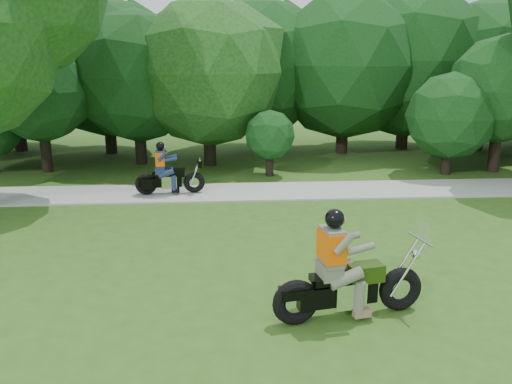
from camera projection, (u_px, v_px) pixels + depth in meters
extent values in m
plane|color=#315217|center=(410.00, 310.00, 8.63)|extent=(100.00, 100.00, 0.00)
cube|color=#9A9A95|center=(320.00, 190.00, 16.33)|extent=(60.00, 2.20, 0.06)
cylinder|color=black|center=(19.00, 132.00, 23.25)|extent=(0.56, 0.56, 1.80)
sphere|color=#103514|center=(10.00, 60.00, 22.41)|extent=(7.22, 7.22, 7.22)
cylinder|color=black|center=(446.00, 159.00, 18.62)|extent=(0.36, 0.36, 1.13)
sphere|color=#103514|center=(450.00, 116.00, 18.21)|extent=(3.21, 3.21, 3.21)
cylinder|color=black|center=(110.00, 134.00, 22.71)|extent=(0.51, 0.51, 1.80)
sphere|color=#103514|center=(105.00, 68.00, 21.95)|extent=(6.18, 6.18, 6.18)
cylinder|color=black|center=(210.00, 143.00, 20.12)|extent=(0.49, 0.49, 1.79)
sphere|color=#134314|center=(208.00, 72.00, 19.39)|extent=(5.84, 5.84, 5.84)
cylinder|color=black|center=(259.00, 131.00, 23.34)|extent=(0.51, 0.51, 1.80)
sphere|color=#103514|center=(259.00, 67.00, 22.58)|extent=(6.25, 6.25, 6.25)
cylinder|color=black|center=(46.00, 148.00, 18.97)|extent=(0.39, 0.39, 1.80)
sphere|color=#103514|center=(39.00, 91.00, 18.41)|extent=(3.89, 3.89, 3.89)
cylinder|color=black|center=(270.00, 164.00, 18.37)|extent=(0.29, 0.29, 0.91)
sphere|color=#103514|center=(270.00, 135.00, 18.10)|extent=(1.85, 1.85, 1.85)
cylinder|color=black|center=(495.00, 148.00, 18.98)|extent=(0.40, 0.40, 1.80)
sphere|color=#103514|center=(502.00, 89.00, 18.40)|extent=(4.01, 4.01, 4.01)
cylinder|color=black|center=(141.00, 142.00, 20.40)|extent=(0.46, 0.46, 1.80)
sphere|color=#103514|center=(137.00, 77.00, 19.72)|extent=(5.25, 5.25, 5.25)
cylinder|color=black|center=(402.00, 130.00, 23.83)|extent=(0.56, 0.56, 1.80)
sphere|color=#103514|center=(408.00, 61.00, 23.00)|extent=(7.12, 7.12, 7.12)
cylinder|color=black|center=(479.00, 131.00, 23.56)|extent=(0.51, 0.51, 1.80)
sphere|color=#103514|center=(486.00, 67.00, 22.80)|extent=(6.21, 6.21, 6.21)
cylinder|color=black|center=(342.00, 134.00, 22.71)|extent=(0.53, 0.53, 1.80)
sphere|color=#103514|center=(345.00, 65.00, 21.93)|extent=(6.52, 6.52, 6.52)
torus|color=black|center=(295.00, 302.00, 8.09)|extent=(0.81, 0.37, 0.78)
torus|color=black|center=(400.00, 289.00, 8.56)|extent=(0.81, 0.37, 0.78)
cube|color=black|center=(337.00, 294.00, 8.25)|extent=(1.39, 0.52, 0.36)
cube|color=silver|center=(347.00, 293.00, 8.30)|extent=(0.60, 0.47, 0.45)
cube|color=black|center=(365.00, 272.00, 8.28)|extent=(0.63, 0.44, 0.29)
cube|color=black|center=(329.00, 279.00, 8.14)|extent=(0.64, 0.46, 0.11)
cylinder|color=silver|center=(404.00, 268.00, 8.46)|extent=(0.60, 0.16, 0.93)
cylinder|color=silver|center=(421.00, 240.00, 8.41)|extent=(0.17, 0.71, 0.04)
cube|color=#4C5344|center=(329.00, 270.00, 8.10)|extent=(0.41, 0.48, 0.27)
cube|color=#4C5344|center=(332.00, 247.00, 8.00)|extent=(0.37, 0.52, 0.63)
cube|color=#FF5905|center=(332.00, 245.00, 7.99)|extent=(0.41, 0.57, 0.49)
sphere|color=black|center=(335.00, 219.00, 7.88)|extent=(0.31, 0.31, 0.31)
torus|color=black|center=(146.00, 184.00, 15.63)|extent=(0.69, 0.26, 0.68)
torus|color=black|center=(194.00, 182.00, 15.87)|extent=(0.69, 0.26, 0.68)
cube|color=black|center=(164.00, 182.00, 15.71)|extent=(1.10, 0.33, 0.31)
cube|color=silver|center=(169.00, 182.00, 15.73)|extent=(0.49, 0.37, 0.39)
cube|color=black|center=(177.00, 173.00, 15.69)|extent=(0.53, 0.34, 0.25)
cube|color=black|center=(160.00, 174.00, 15.62)|extent=(0.53, 0.36, 0.10)
cylinder|color=silver|center=(195.00, 172.00, 15.78)|extent=(0.39, 0.08, 0.87)
cylinder|color=silver|center=(200.00, 159.00, 15.70)|extent=(0.09, 0.62, 0.03)
cube|color=black|center=(147.00, 184.00, 15.42)|extent=(0.42, 0.15, 0.33)
cube|color=black|center=(148.00, 181.00, 15.83)|extent=(0.42, 0.15, 0.33)
cube|color=#1C2A4C|center=(160.00, 170.00, 15.59)|extent=(0.32, 0.39, 0.23)
cube|color=#1C2A4C|center=(160.00, 159.00, 15.50)|extent=(0.29, 0.43, 0.54)
cube|color=#FF5905|center=(160.00, 158.00, 15.50)|extent=(0.32, 0.47, 0.43)
sphere|color=black|center=(160.00, 146.00, 15.40)|extent=(0.27, 0.27, 0.27)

